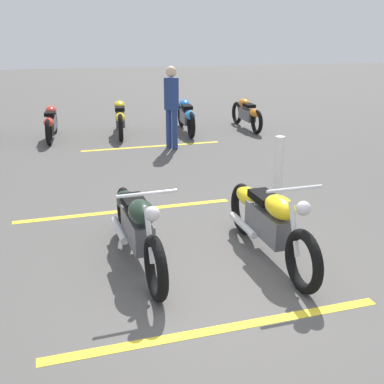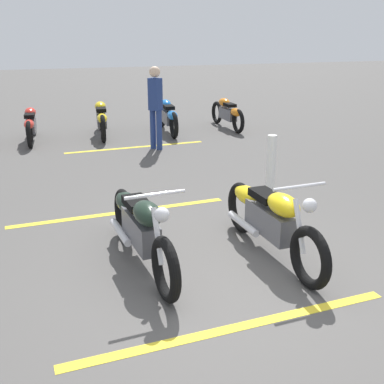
{
  "view_description": "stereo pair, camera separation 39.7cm",
  "coord_description": "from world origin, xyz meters",
  "px_view_note": "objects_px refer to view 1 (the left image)",
  "views": [
    {
      "loc": [
        -4.23,
        1.37,
        2.57
      ],
      "look_at": [
        1.23,
        0.0,
        0.65
      ],
      "focal_mm": 44.99,
      "sensor_mm": 36.0,
      "label": 1
    },
    {
      "loc": [
        -4.11,
        1.76,
        2.57
      ],
      "look_at": [
        1.23,
        0.0,
        0.65
      ],
      "focal_mm": 44.99,
      "sensor_mm": 36.0,
      "label": 2
    }
  ],
  "objects_px": {
    "bystander_near_row": "(171,104)",
    "motorcycle_row_left": "(186,115)",
    "motorcycle_bright_foreground": "(268,220)",
    "motorcycle_dark_foreground": "(137,225)",
    "motorcycle_row_far_left": "(247,113)",
    "motorcycle_row_center": "(120,117)",
    "bollard_post": "(278,170)",
    "motorcycle_row_right": "(51,122)"
  },
  "relations": [
    {
      "from": "motorcycle_row_left",
      "to": "bollard_post",
      "type": "height_order",
      "value": "bollard_post"
    },
    {
      "from": "motorcycle_bright_foreground",
      "to": "bollard_post",
      "type": "relative_size",
      "value": 2.15
    },
    {
      "from": "motorcycle_bright_foreground",
      "to": "motorcycle_row_center",
      "type": "bearing_deg",
      "value": -175.72
    },
    {
      "from": "motorcycle_bright_foreground",
      "to": "motorcycle_row_far_left",
      "type": "height_order",
      "value": "motorcycle_bright_foreground"
    },
    {
      "from": "motorcycle_dark_foreground",
      "to": "motorcycle_row_far_left",
      "type": "xyz_separation_m",
      "value": [
        6.99,
        -3.92,
        -0.04
      ]
    },
    {
      "from": "motorcycle_row_left",
      "to": "motorcycle_row_center",
      "type": "distance_m",
      "value": 1.68
    },
    {
      "from": "motorcycle_row_far_left",
      "to": "bystander_near_row",
      "type": "height_order",
      "value": "bystander_near_row"
    },
    {
      "from": "motorcycle_row_right",
      "to": "motorcycle_row_center",
      "type": "bearing_deg",
      "value": -83.1
    },
    {
      "from": "motorcycle_bright_foreground",
      "to": "motorcycle_row_right",
      "type": "xyz_separation_m",
      "value": [
        7.18,
        2.6,
        -0.04
      ]
    },
    {
      "from": "motorcycle_row_far_left",
      "to": "bystander_near_row",
      "type": "relative_size",
      "value": 1.14
    },
    {
      "from": "motorcycle_dark_foreground",
      "to": "bystander_near_row",
      "type": "bearing_deg",
      "value": 159.65
    },
    {
      "from": "motorcycle_row_left",
      "to": "motorcycle_bright_foreground",
      "type": "bearing_deg",
      "value": 177.66
    },
    {
      "from": "motorcycle_bright_foreground",
      "to": "motorcycle_row_center",
      "type": "distance_m",
      "value": 7.33
    },
    {
      "from": "bystander_near_row",
      "to": "motorcycle_dark_foreground",
      "type": "bearing_deg",
      "value": 37.23
    },
    {
      "from": "motorcycle_row_far_left",
      "to": "motorcycle_row_left",
      "type": "xyz_separation_m",
      "value": [
        -0.05,
        1.68,
        0.02
      ]
    },
    {
      "from": "motorcycle_bright_foreground",
      "to": "motorcycle_dark_foreground",
      "type": "xyz_separation_m",
      "value": [
        0.22,
        1.5,
        0.0
      ]
    },
    {
      "from": "motorcycle_row_far_left",
      "to": "motorcycle_row_left",
      "type": "relative_size",
      "value": 0.95
    },
    {
      "from": "motorcycle_row_right",
      "to": "motorcycle_row_far_left",
      "type": "bearing_deg",
      "value": -85.81
    },
    {
      "from": "motorcycle_row_left",
      "to": "bystander_near_row",
      "type": "xyz_separation_m",
      "value": [
        -1.6,
        0.72,
        0.56
      ]
    },
    {
      "from": "motorcycle_dark_foreground",
      "to": "motorcycle_row_left",
      "type": "relative_size",
      "value": 1.03
    },
    {
      "from": "motorcycle_row_center",
      "to": "bollard_post",
      "type": "distance_m",
      "value": 5.84
    },
    {
      "from": "motorcycle_row_center",
      "to": "motorcycle_row_far_left",
      "type": "bearing_deg",
      "value": -85.47
    },
    {
      "from": "motorcycle_dark_foreground",
      "to": "bystander_near_row",
      "type": "distance_m",
      "value": 5.57
    },
    {
      "from": "motorcycle_row_left",
      "to": "bollard_post",
      "type": "relative_size",
      "value": 2.09
    },
    {
      "from": "motorcycle_row_center",
      "to": "motorcycle_row_left",
      "type": "bearing_deg",
      "value": -88.36
    },
    {
      "from": "motorcycle_row_left",
      "to": "bollard_post",
      "type": "xyz_separation_m",
      "value": [
        -5.44,
        -0.14,
        0.07
      ]
    },
    {
      "from": "motorcycle_bright_foreground",
      "to": "bystander_near_row",
      "type": "relative_size",
      "value": 1.24
    },
    {
      "from": "motorcycle_bright_foreground",
      "to": "motorcycle_row_left",
      "type": "xyz_separation_m",
      "value": [
        7.15,
        -0.75,
        -0.02
      ]
    },
    {
      "from": "motorcycle_row_far_left",
      "to": "bystander_near_row",
      "type": "bearing_deg",
      "value": 123.36
    },
    {
      "from": "bystander_near_row",
      "to": "motorcycle_row_left",
      "type": "bearing_deg",
      "value": -150.91
    },
    {
      "from": "motorcycle_row_center",
      "to": "bystander_near_row",
      "type": "xyz_separation_m",
      "value": [
        -1.72,
        -0.96,
        0.56
      ]
    },
    {
      "from": "motorcycle_dark_foreground",
      "to": "motorcycle_row_right",
      "type": "distance_m",
      "value": 7.05
    },
    {
      "from": "bollard_post",
      "to": "motorcycle_row_center",
      "type": "bearing_deg",
      "value": 18.12
    },
    {
      "from": "motorcycle_row_far_left",
      "to": "motorcycle_row_left",
      "type": "bearing_deg",
      "value": 90.58
    },
    {
      "from": "motorcycle_row_left",
      "to": "motorcycle_row_center",
      "type": "bearing_deg",
      "value": 89.72
    },
    {
      "from": "motorcycle_row_far_left",
      "to": "motorcycle_bright_foreground",
      "type": "bearing_deg",
      "value": 160.1
    },
    {
      "from": "motorcycle_row_center",
      "to": "bollard_post",
      "type": "height_order",
      "value": "bollard_post"
    },
    {
      "from": "bollard_post",
      "to": "motorcycle_dark_foreground",
      "type": "bearing_deg",
      "value": 122.07
    },
    {
      "from": "motorcycle_bright_foreground",
      "to": "motorcycle_row_left",
      "type": "distance_m",
      "value": 7.19
    },
    {
      "from": "motorcycle_row_center",
      "to": "motorcycle_row_right",
      "type": "distance_m",
      "value": 1.68
    },
    {
      "from": "bystander_near_row",
      "to": "motorcycle_row_far_left",
      "type": "bearing_deg",
      "value": 177.84
    },
    {
      "from": "motorcycle_bright_foreground",
      "to": "motorcycle_dark_foreground",
      "type": "height_order",
      "value": "same"
    }
  ]
}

